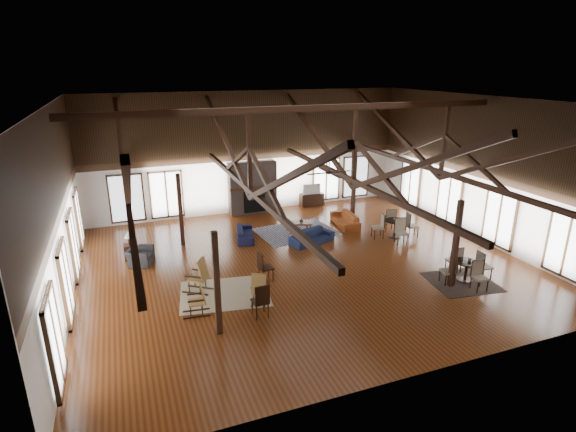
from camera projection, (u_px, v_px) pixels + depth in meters
name	position (u px, v px, depth m)	size (l,w,h in m)	color
floor	(303.00, 263.00, 17.09)	(16.00, 16.00, 0.00)	brown
ceiling	(305.00, 101.00, 15.17)	(16.00, 14.00, 0.02)	black
wall_back	(250.00, 153.00, 22.33)	(16.00, 0.02, 6.00)	white
wall_front	(426.00, 263.00, 9.92)	(16.00, 0.02, 6.00)	white
wall_left	(58.00, 211.00, 13.44)	(0.02, 14.00, 6.00)	white
wall_right	(480.00, 169.00, 18.81)	(0.02, 14.00, 6.00)	white
roof_truss	(304.00, 159.00, 15.80)	(15.60, 14.07, 3.14)	#311A0D
post_grid	(303.00, 225.00, 16.60)	(8.16, 7.16, 3.05)	#311A0D
fireplace	(253.00, 188.00, 22.58)	(2.50, 0.69, 2.60)	brown
ceiling_fan	(329.00, 172.00, 15.17)	(1.60, 1.60, 0.75)	black
sofa_navy_front	(312.00, 237.00, 18.92)	(1.93, 0.75, 0.56)	#151E3B
sofa_navy_left	(245.00, 233.00, 19.38)	(0.68, 1.74, 0.51)	#131736
sofa_orange	(345.00, 219.00, 20.99)	(0.79, 2.03, 0.59)	#9A481D
coffee_table	(299.00, 223.00, 20.22)	(1.26, 0.91, 0.44)	brown
vase	(301.00, 220.00, 20.15)	(0.19, 0.19, 0.19)	#B2B2B2
armchair	(140.00, 256.00, 16.91)	(0.84, 0.96, 0.63)	#262628
side_table_lamp	(130.00, 248.00, 17.32)	(0.45, 0.45, 1.14)	black
rocking_chair_a	(200.00, 276.00, 14.76)	(1.04, 0.93, 1.19)	olive
rocking_chair_b	(260.00, 289.00, 14.06)	(0.79, 0.93, 1.06)	olive
rocking_chair_c	(199.00, 299.00, 13.45)	(0.86, 0.52, 1.05)	olive
side_chair_a	(263.00, 265.00, 15.45)	(0.51, 0.51, 1.08)	black
side_chair_b	(261.00, 299.00, 13.20)	(0.49, 0.49, 1.09)	black
cafe_table_near	(466.00, 267.00, 15.54)	(1.95, 1.95, 1.00)	black
cafe_table_far	(395.00, 225.00, 19.50)	(2.10, 2.10, 1.07)	black
cup_near	(470.00, 260.00, 15.48)	(0.12, 0.12, 0.10)	#B2B2B2
cup_far	(395.00, 219.00, 19.45)	(0.12, 0.12, 0.09)	#B2B2B2
tv_console	(312.00, 199.00, 24.07)	(1.26, 0.47, 0.63)	black
television	(311.00, 189.00, 23.87)	(0.96, 0.13, 0.55)	#B2B2B2
rug_tan	(225.00, 294.00, 14.79)	(2.87, 2.26, 0.01)	tan
rug_navy	(296.00, 232.00, 20.29)	(3.39, 2.54, 0.01)	#171B42
rug_dark	(462.00, 282.00, 15.59)	(2.16, 1.96, 0.01)	black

